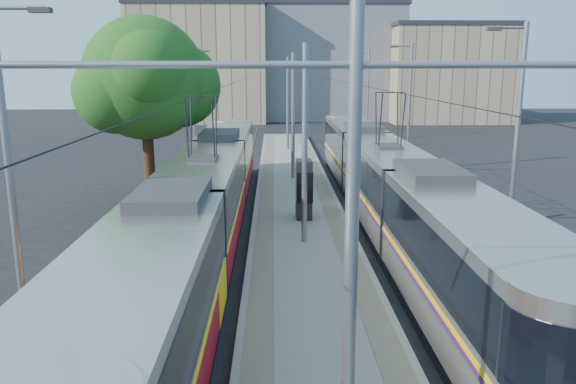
{
  "coord_description": "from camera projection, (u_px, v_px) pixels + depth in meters",
  "views": [
    {
      "loc": [
        -1.08,
        -11.52,
        6.46
      ],
      "look_at": [
        -0.52,
        10.42,
        1.6
      ],
      "focal_mm": 35.0,
      "sensor_mm": 36.0,
      "label": 1
    }
  ],
  "objects": [
    {
      "name": "ground",
      "position": [
        323.0,
        360.0,
        12.67
      ],
      "size": [
        160.0,
        160.0,
        0.0
      ],
      "primitive_type": "plane",
      "color": "black",
      "rests_on": "ground"
    },
    {
      "name": "tree",
      "position": [
        154.0,
        81.0,
        25.14
      ],
      "size": [
        6.01,
        5.56,
        8.74
      ],
      "color": "#382314",
      "rests_on": "ground"
    },
    {
      "name": "catenary",
      "position": [
        297.0,
        112.0,
        25.51
      ],
      "size": [
        9.2,
        70.0,
        7.0
      ],
      "color": "gray",
      "rests_on": "platform"
    },
    {
      "name": "tram_right",
      "position": [
        387.0,
        182.0,
        23.25
      ],
      "size": [
        2.43,
        31.79,
        5.5
      ],
      "color": "black",
      "rests_on": "ground"
    },
    {
      "name": "tactile_strip_left",
      "position": [
        267.0,
        189.0,
        29.16
      ],
      "size": [
        0.7,
        50.0,
        0.01
      ],
      "primitive_type": "cube",
      "color": "gray",
      "rests_on": "platform"
    },
    {
      "name": "building_centre",
      "position": [
        327.0,
        62.0,
        73.73
      ],
      "size": [
        18.36,
        14.28,
        14.34
      ],
      "color": "slate",
      "rests_on": "ground"
    },
    {
      "name": "rails",
      "position": [
        295.0,
        194.0,
        29.26
      ],
      "size": [
        8.71,
        70.0,
        0.03
      ],
      "color": "gray",
      "rests_on": "ground"
    },
    {
      "name": "street_lamps",
      "position": [
        292.0,
        109.0,
        32.26
      ],
      "size": [
        15.18,
        38.22,
        8.0
      ],
      "color": "gray",
      "rests_on": "ground"
    },
    {
      "name": "platform",
      "position": [
        295.0,
        192.0,
        29.23
      ],
      "size": [
        4.0,
        50.0,
        0.3
      ],
      "primitive_type": "cube",
      "color": "gray",
      "rests_on": "ground"
    },
    {
      "name": "building_right",
      "position": [
        446.0,
        73.0,
        68.51
      ],
      "size": [
        14.28,
        10.2,
        11.67
      ],
      "color": "tan",
      "rests_on": "ground"
    },
    {
      "name": "tram_left",
      "position": [
        204.0,
        203.0,
        20.2
      ],
      "size": [
        2.43,
        31.46,
        5.5
      ],
      "color": "black",
      "rests_on": "ground"
    },
    {
      "name": "shelter",
      "position": [
        304.0,
        188.0,
        23.33
      ],
      "size": [
        0.7,
        1.12,
        2.45
      ],
      "rotation": [
        0.0,
        0.0,
        0.01
      ],
      "color": "black",
      "rests_on": "platform"
    },
    {
      "name": "tactile_strip_right",
      "position": [
        323.0,
        189.0,
        29.23
      ],
      "size": [
        0.7,
        50.0,
        0.01
      ],
      "primitive_type": "cube",
      "color": "gray",
      "rests_on": "platform"
    },
    {
      "name": "building_left",
      "position": [
        201.0,
        63.0,
        69.47
      ],
      "size": [
        16.32,
        12.24,
        14.02
      ],
      "color": "tan",
      "rests_on": "ground"
    }
  ]
}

